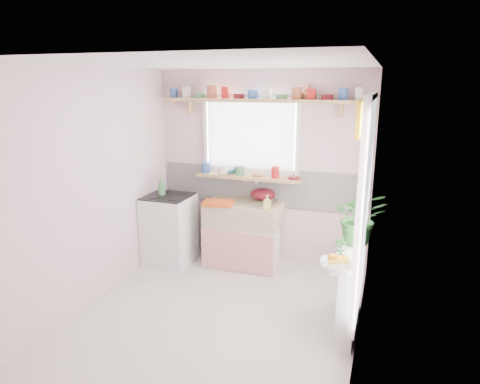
% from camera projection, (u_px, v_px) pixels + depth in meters
% --- Properties ---
extents(room, '(3.20, 3.20, 3.20)m').
position_uv_depth(room, '(301.00, 174.00, 4.67)').
color(room, silver).
rests_on(room, ground).
extents(sink_unit, '(0.95, 0.65, 1.11)m').
position_uv_depth(sink_unit, '(244.00, 233.00, 5.56)').
color(sink_unit, white).
rests_on(sink_unit, ground).
extents(cooker, '(0.58, 0.58, 0.93)m').
position_uv_depth(cooker, '(169.00, 229.00, 5.64)').
color(cooker, white).
rests_on(cooker, ground).
extents(radiator_ledge, '(0.22, 0.95, 0.78)m').
position_uv_depth(radiator_ledge, '(349.00, 291.00, 4.11)').
color(radiator_ledge, white).
rests_on(radiator_ledge, ground).
extents(windowsill, '(1.40, 0.22, 0.04)m').
position_uv_depth(windowsill, '(248.00, 177.00, 5.55)').
color(windowsill, tan).
rests_on(windowsill, room).
extents(pine_shelf, '(2.52, 0.24, 0.04)m').
position_uv_depth(pine_shelf, '(260.00, 100.00, 5.25)').
color(pine_shelf, tan).
rests_on(pine_shelf, room).
extents(shelf_crockery, '(2.47, 0.11, 0.12)m').
position_uv_depth(shelf_crockery, '(260.00, 94.00, 5.23)').
color(shelf_crockery, '#3359A5').
rests_on(shelf_crockery, pine_shelf).
extents(sill_crockery, '(1.35, 0.11, 0.12)m').
position_uv_depth(sill_crockery, '(245.00, 171.00, 5.55)').
color(sill_crockery, '#3359A5').
rests_on(sill_crockery, windowsill).
extents(dish_tray, '(0.41, 0.34, 0.04)m').
position_uv_depth(dish_tray, '(218.00, 203.00, 5.36)').
color(dish_tray, '#D44D12').
rests_on(dish_tray, sink_unit).
extents(colander, '(0.38, 0.38, 0.15)m').
position_uv_depth(colander, '(263.00, 194.00, 5.56)').
color(colander, '#570F19').
rests_on(colander, sink_unit).
extents(jade_plant, '(0.55, 0.49, 0.55)m').
position_uv_depth(jade_plant, '(360.00, 217.00, 4.20)').
color(jade_plant, '#2D6729').
rests_on(jade_plant, radiator_ledge).
extents(fruit_bowl, '(0.36, 0.36, 0.07)m').
position_uv_depth(fruit_bowl, '(337.00, 266.00, 3.67)').
color(fruit_bowl, silver).
rests_on(fruit_bowl, radiator_ledge).
extents(herb_pot, '(0.14, 0.12, 0.23)m').
position_uv_depth(herb_pot, '(340.00, 250.00, 3.82)').
color(herb_pot, '#2B692A').
rests_on(herb_pot, radiator_ledge).
extents(soap_bottle_sink, '(0.08, 0.09, 0.17)m').
position_uv_depth(soap_bottle_sink, '(267.00, 202.00, 5.14)').
color(soap_bottle_sink, '#D7DC61').
rests_on(soap_bottle_sink, sink_unit).
extents(sill_cup, '(0.18, 0.18, 0.11)m').
position_uv_depth(sill_cup, '(223.00, 171.00, 5.59)').
color(sill_cup, '#EEE5CE').
rests_on(sill_cup, windowsill).
extents(sill_bowl, '(0.23, 0.23, 0.07)m').
position_uv_depth(sill_bowl, '(228.00, 171.00, 5.69)').
color(sill_bowl, teal).
rests_on(sill_bowl, windowsill).
extents(shelf_vase, '(0.22, 0.22, 0.17)m').
position_uv_depth(shelf_vase, '(309.00, 92.00, 5.09)').
color(shelf_vase, '#B56237').
rests_on(shelf_vase, pine_shelf).
extents(cooker_bottle, '(0.11, 0.11, 0.24)m').
position_uv_depth(cooker_bottle, '(161.00, 186.00, 5.52)').
color(cooker_bottle, '#44884C').
rests_on(cooker_bottle, cooker).
extents(fruit, '(0.20, 0.14, 0.10)m').
position_uv_depth(fruit, '(339.00, 259.00, 3.66)').
color(fruit, orange).
rests_on(fruit, fruit_bowl).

